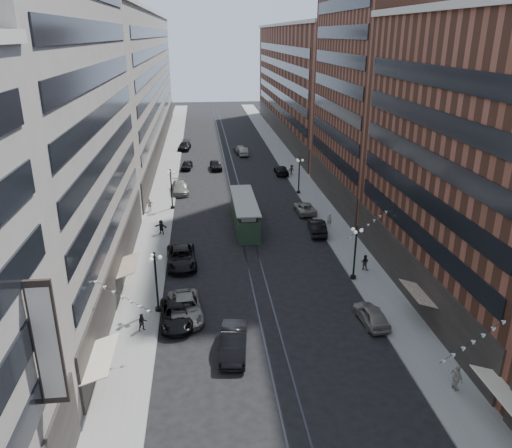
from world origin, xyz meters
name	(u,v)px	position (x,y,z in m)	size (l,w,h in m)	color
ground	(237,196)	(0.00, 60.00, 0.00)	(220.00, 220.00, 0.00)	black
sidewalk_west	(166,179)	(-11.00, 70.00, 0.07)	(4.00, 180.00, 0.15)	gray
sidewalk_east	(298,175)	(11.00, 70.00, 0.07)	(4.00, 180.00, 0.15)	gray
rail_west	(228,178)	(-0.70, 70.00, 0.01)	(0.12, 180.00, 0.02)	#2D2D33
rail_east	(237,178)	(0.70, 70.00, 0.01)	(0.12, 180.00, 0.02)	#2D2D33
building_west_mid	(57,141)	(-17.00, 33.00, 14.00)	(8.00, 36.00, 28.00)	gray
building_west_far	(139,84)	(-17.00, 96.00, 13.00)	(8.00, 90.00, 26.00)	gray
building_east_mid	(468,168)	(17.00, 28.00, 12.00)	(8.00, 30.00, 24.00)	brown
building_east_tower	(369,45)	(17.00, 56.00, 21.00)	(8.00, 26.00, 42.00)	brown
building_east_far	(296,83)	(17.00, 105.00, 12.00)	(8.00, 72.00, 24.00)	brown
lamppost_sw_far	(156,280)	(-9.20, 28.00, 3.10)	(1.03, 1.14, 5.52)	black
lamppost_sw_mid	(171,188)	(-9.20, 55.00, 3.10)	(1.03, 1.14, 5.52)	black
lamppost_se_far	(355,251)	(9.20, 32.00, 3.10)	(1.03, 1.14, 5.52)	black
lamppost_se_mid	(299,174)	(9.20, 60.00, 3.10)	(1.03, 1.14, 5.52)	black
streetcar	(244,214)	(0.00, 47.66, 1.60)	(2.78, 12.57, 3.48)	#243A27
car_2	(176,314)	(-7.61, 26.15, 0.77)	(2.57, 5.57, 1.55)	black
car_4	(371,315)	(8.40, 24.28, 0.77)	(1.82, 4.53, 1.54)	gray
car_5	(234,342)	(-3.17, 21.44, 0.89)	(1.89, 5.42, 1.79)	black
pedestrian_2	(142,322)	(-10.21, 24.99, 0.90)	(0.73, 0.40, 1.50)	black
pedestrian_4	(457,378)	(11.22, 15.44, 1.10)	(1.11, 0.51, 1.90)	#9F9884
car_7	(181,257)	(-7.47, 37.19, 0.88)	(2.93, 6.35, 1.76)	black
car_8	(180,188)	(-8.40, 62.49, 0.83)	(2.32, 5.71, 1.66)	slate
car_9	(187,165)	(-7.66, 76.59, 0.74)	(1.74, 4.33, 1.47)	black
car_10	(317,227)	(8.40, 44.16, 0.84)	(1.78, 5.10, 1.68)	black
car_11	(305,208)	(8.40, 51.61, 0.71)	(2.34, 5.08, 1.41)	gray
car_12	(281,170)	(8.40, 71.34, 0.73)	(2.05, 5.05, 1.46)	black
car_13	(216,165)	(-2.56, 75.81, 0.83)	(1.95, 4.85, 1.65)	black
car_14	(243,151)	(3.15, 86.16, 0.79)	(1.67, 4.80, 1.58)	gray
pedestrian_5	(161,227)	(-10.08, 45.77, 1.02)	(1.61, 0.46, 1.74)	black
pedestrian_6	(150,205)	(-12.12, 54.08, 1.04)	(1.05, 0.48, 1.79)	beige
pedestrian_7	(365,262)	(10.88, 33.79, 0.95)	(0.78, 0.43, 1.60)	black
pedestrian_8	(329,220)	(10.38, 46.15, 0.96)	(0.59, 0.39, 1.61)	gray
pedestrian_9	(292,170)	(10.05, 70.62, 0.96)	(1.05, 0.43, 1.63)	black
car_extra_0	(184,146)	(-8.40, 92.57, 0.81)	(2.28, 5.61, 1.63)	black
car_extra_1	(240,149)	(2.79, 88.50, 0.76)	(2.14, 5.27, 1.53)	#626157
car_extra_2	(185,308)	(-6.86, 27.02, 0.82)	(2.72, 5.90, 1.64)	gray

